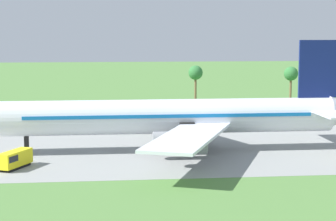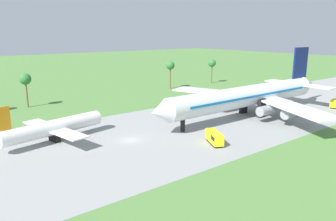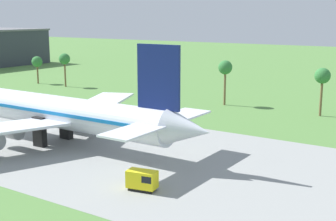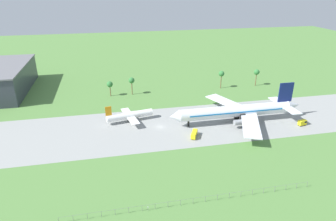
# 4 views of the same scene
# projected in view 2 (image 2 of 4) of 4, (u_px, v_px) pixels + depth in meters

# --- Properties ---
(ground_plane) EXTENTS (600.00, 600.00, 0.00)m
(ground_plane) POSITION_uv_depth(u_px,v_px,m) (131.00, 140.00, 72.40)
(ground_plane) COLOR #517F3D
(taxiway_strip) EXTENTS (320.00, 44.00, 0.02)m
(taxiway_strip) POSITION_uv_depth(u_px,v_px,m) (131.00, 140.00, 72.39)
(taxiway_strip) COLOR gray
(taxiway_strip) RESTS_ON ground_plane
(jet_airliner) EXTENTS (67.49, 54.91, 18.55)m
(jet_airliner) POSITION_uv_depth(u_px,v_px,m) (250.00, 96.00, 92.20)
(jet_airliner) COLOR silver
(jet_airliner) RESTS_ON ground_plane
(regional_aircraft) EXTENTS (23.32, 21.15, 9.48)m
(regional_aircraft) POSITION_uv_depth(u_px,v_px,m) (53.00, 128.00, 70.78)
(regional_aircraft) COLOR white
(regional_aircraft) RESTS_ON ground_plane
(baggage_tug) EXTENTS (4.27, 2.72, 2.71)m
(baggage_tug) POSITION_uv_depth(u_px,v_px,m) (335.00, 103.00, 102.63)
(baggage_tug) COLOR black
(baggage_tug) RESTS_ON ground_plane
(fuel_truck) EXTENTS (4.63, 6.66, 2.61)m
(fuel_truck) POSITION_uv_depth(u_px,v_px,m) (215.00, 138.00, 69.54)
(fuel_truck) COLOR black
(fuel_truck) RESTS_ON ground_plane
(palm_tree_row) EXTENTS (98.79, 3.60, 11.56)m
(palm_tree_row) POSITION_uv_depth(u_px,v_px,m) (116.00, 73.00, 120.85)
(palm_tree_row) COLOR brown
(palm_tree_row) RESTS_ON ground_plane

